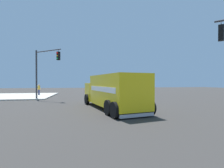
# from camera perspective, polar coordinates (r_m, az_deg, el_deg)

# --- Properties ---
(ground_plane) EXTENTS (100.00, 100.00, 0.00)m
(ground_plane) POSITION_cam_1_polar(r_m,az_deg,el_deg) (14.35, 0.26, -7.97)
(ground_plane) COLOR #33302D
(sidewalk_corner_near) EXTENTS (11.51, 11.51, 0.14)m
(sidewalk_corner_near) POSITION_cam_1_polar(r_m,az_deg,el_deg) (28.74, -30.99, -3.59)
(sidewalk_corner_near) COLOR #B2ADA0
(sidewalk_corner_near) RESTS_ON ground
(delivery_truck) EXTENTS (8.57, 4.38, 2.71)m
(delivery_truck) POSITION_cam_1_polar(r_m,az_deg,el_deg) (13.28, 0.18, -2.47)
(delivery_truck) COLOR yellow
(delivery_truck) RESTS_ON ground
(traffic_light_primary) EXTENTS (2.72, 3.37, 5.95)m
(traffic_light_primary) POSITION_cam_1_polar(r_m,az_deg,el_deg) (21.70, -22.43, 5.64)
(traffic_light_primary) COLOR #38383D
(traffic_light_primary) RESTS_ON sidewalk_corner_near
(pickup_black) EXTENTS (2.62, 5.36, 1.38)m
(pickup_black) POSITION_cam_1_polar(r_m,az_deg,el_deg) (27.62, 5.05, -2.29)
(pickup_black) COLOR black
(pickup_black) RESTS_ON ground
(pedestrian_near_corner) EXTENTS (0.39, 0.42, 1.66)m
(pedestrian_near_corner) POSITION_cam_1_polar(r_m,az_deg,el_deg) (28.76, -23.80, -1.52)
(pedestrian_near_corner) COLOR navy
(pedestrian_near_corner) RESTS_ON sidewalk_corner_near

